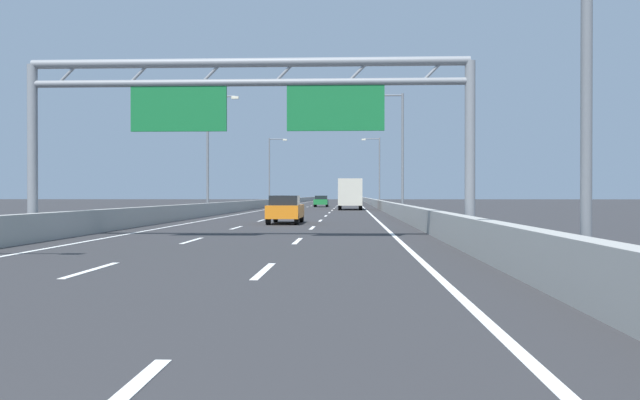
{
  "coord_description": "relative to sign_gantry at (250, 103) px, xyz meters",
  "views": [
    {
      "loc": [
        3.56,
        -1.32,
        1.57
      ],
      "look_at": [
        0.45,
        69.44,
        1.01
      ],
      "focal_mm": 38.03,
      "sensor_mm": 36.0,
      "label": 1
    }
  ],
  "objects": [
    {
      "name": "lane_dash_left_13",
      "position": [
        -1.87,
        98.22,
        -4.79
      ],
      "size": [
        0.16,
        3.0,
        0.01
      ],
      "primitive_type": "cube",
      "color": "white",
      "rests_on": "ground_plane"
    },
    {
      "name": "lane_dash_left_15",
      "position": [
        -1.87,
        116.22,
        -4.79
      ],
      "size": [
        0.16,
        3.0,
        0.01
      ],
      "primitive_type": "cube",
      "color": "white",
      "rests_on": "ground_plane"
    },
    {
      "name": "lane_dash_right_14",
      "position": [
        1.73,
        107.22,
        -4.79
      ],
      "size": [
        0.16,
        3.0,
        0.01
      ],
      "primitive_type": "cube",
      "color": "white",
      "rests_on": "ground_plane"
    },
    {
      "name": "lane_dash_right_7",
      "position": [
        1.73,
        44.22,
        -4.79
      ],
      "size": [
        0.16,
        3.0,
        0.01
      ],
      "primitive_type": "cube",
      "color": "white",
      "rests_on": "ground_plane"
    },
    {
      "name": "lane_dash_left_9",
      "position": [
        -1.87,
        62.22,
        -4.79
      ],
      "size": [
        0.16,
        3.0,
        0.01
      ],
      "primitive_type": "cube",
      "color": "white",
      "rests_on": "ground_plane"
    },
    {
      "name": "lane_dash_left_10",
      "position": [
        -1.87,
        71.22,
        -4.79
      ],
      "size": [
        0.16,
        3.0,
        0.01
      ],
      "primitive_type": "cube",
      "color": "white",
      "rests_on": "ground_plane"
    },
    {
      "name": "lane_dash_left_5",
      "position": [
        -1.87,
        26.22,
        -4.79
      ],
      "size": [
        0.16,
        3.0,
        0.01
      ],
      "primitive_type": "cube",
      "color": "white",
      "rests_on": "ground_plane"
    },
    {
      "name": "lane_dash_right_2",
      "position": [
        1.73,
        -0.78,
        -4.79
      ],
      "size": [
        0.16,
        3.0,
        0.01
      ],
      "primitive_type": "cube",
      "color": "white",
      "rests_on": "ground_plane"
    },
    {
      "name": "lane_dash_right_16",
      "position": [
        1.73,
        125.22,
        -4.79
      ],
      "size": [
        0.16,
        3.0,
        0.01
      ],
      "primitive_type": "cube",
      "color": "white",
      "rests_on": "ground_plane"
    },
    {
      "name": "lane_dash_left_11",
      "position": [
        -1.87,
        80.22,
        -4.79
      ],
      "size": [
        0.16,
        3.0,
        0.01
      ],
      "primitive_type": "cube",
      "color": "white",
      "rests_on": "ground_plane"
    },
    {
      "name": "lane_dash_right_11",
      "position": [
        1.73,
        80.22,
        -4.79
      ],
      "size": [
        0.16,
        3.0,
        0.01
      ],
      "primitive_type": "cube",
      "color": "white",
      "rests_on": "ground_plane"
    },
    {
      "name": "box_truck",
      "position": [
        3.54,
        47.15,
        -3.05
      ],
      "size": [
        2.43,
        7.65,
        3.19
      ],
      "color": "#B21E19",
      "rests_on": "ground_plane"
    },
    {
      "name": "edge_line_left",
      "position": [
        -5.32,
        65.72,
        -4.79
      ],
      "size": [
        0.16,
        176.0,
        0.01
      ],
      "primitive_type": "cube",
      "color": "white",
      "rests_on": "ground_plane"
    },
    {
      "name": "lane_dash_left_8",
      "position": [
        -1.87,
        53.22,
        -4.79
      ],
      "size": [
        0.16,
        3.0,
        0.01
      ],
      "primitive_type": "cube",
      "color": "white",
      "rests_on": "ground_plane"
    },
    {
      "name": "lane_dash_right_17",
      "position": [
        1.73,
        134.22,
        -4.79
      ],
      "size": [
        0.16,
        3.0,
        0.01
      ],
      "primitive_type": "cube",
      "color": "white",
      "rests_on": "ground_plane"
    },
    {
      "name": "lane_dash_right_8",
      "position": [
        1.73,
        53.22,
        -4.79
      ],
      "size": [
        0.16,
        3.0,
        0.01
      ],
      "primitive_type": "cube",
      "color": "white",
      "rests_on": "ground_plane"
    },
    {
      "name": "silver_car",
      "position": [
        -3.7,
        48.05,
        -4.03
      ],
      "size": [
        1.81,
        4.39,
        1.49
      ],
      "color": "#A8ADB2",
      "rests_on": "ground_plane"
    },
    {
      "name": "red_car",
      "position": [
        3.43,
        99.08,
        -4.04
      ],
      "size": [
        1.88,
        4.29,
        1.49
      ],
      "color": "red",
      "rests_on": "ground_plane"
    },
    {
      "name": "lane_dash_right_13",
      "position": [
        1.73,
        98.22,
        -4.79
      ],
      "size": [
        0.16,
        3.0,
        0.01
      ],
      "primitive_type": "cube",
      "color": "white",
      "rests_on": "ground_plane"
    },
    {
      "name": "streetlamp_left_far",
      "position": [
        -7.54,
        70.83,
        0.6
      ],
      "size": [
        2.58,
        0.28,
        9.5
      ],
      "color": "slate",
      "rests_on": "ground_plane"
    },
    {
      "name": "lane_dash_left_6",
      "position": [
        -1.87,
        35.22,
        -4.79
      ],
      "size": [
        0.16,
        3.0,
        0.01
      ],
      "primitive_type": "cube",
      "color": "white",
      "rests_on": "ground_plane"
    },
    {
      "name": "lane_dash_right_12",
      "position": [
        1.73,
        89.22,
        -4.79
      ],
      "size": [
        0.16,
        3.0,
        0.01
      ],
      "primitive_type": "cube",
      "color": "white",
      "rests_on": "ground_plane"
    },
    {
      "name": "lane_dash_left_4",
      "position": [
        -1.87,
        17.22,
        -4.79
      ],
      "size": [
        0.16,
        3.0,
        0.01
      ],
      "primitive_type": "cube",
      "color": "white",
      "rests_on": "ground_plane"
    },
    {
      "name": "ground_plane",
      "position": [
        -0.07,
        77.72,
        -4.8
      ],
      "size": [
        260.0,
        260.0,
        0.0
      ],
      "primitive_type": "plane",
      "color": "#2D2D30"
    },
    {
      "name": "lane_dash_right_6",
      "position": [
        1.73,
        35.22,
        -4.79
      ],
      "size": [
        0.16,
        3.0,
        0.01
      ],
      "primitive_type": "cube",
      "color": "white",
      "rests_on": "ground_plane"
    },
    {
      "name": "lane_dash_right_3",
      "position": [
        1.73,
        8.22,
        -4.79
      ],
      "size": [
        0.16,
        3.0,
        0.01
      ],
      "primitive_type": "cube",
      "color": "white",
      "rests_on": "ground_plane"
    },
    {
      "name": "lane_dash_left_17",
      "position": [
        -1.87,
        134.22,
        -4.79
      ],
      "size": [
        0.16,
        3.0,
        0.01
      ],
      "primitive_type": "cube",
      "color": "white",
      "rests_on": "ground_plane"
    },
    {
      "name": "lane_dash_left_12",
      "position": [
        -1.87,
        89.22,
        -4.79
      ],
      "size": [
        0.16,
        3.0,
        0.01
      ],
      "primitive_type": "cube",
      "color": "white",
      "rests_on": "ground_plane"
    },
    {
      "name": "lane_dash_left_2",
      "position": [
        -1.87,
        -0.78,
        -4.79
      ],
      "size": [
        0.16,
        3.0,
        0.01
      ],
      "primitive_type": "cube",
      "color": "white",
      "rests_on": "ground_plane"
    },
    {
      "name": "streetlamp_left_mid",
      "position": [
        -7.54,
        29.63,
        0.6
      ],
      "size": [
        2.58,
        0.28,
        9.5
      ],
      "color": "slate",
      "rests_on": "ground_plane"
    },
    {
      "name": "lane_dash_right_5",
      "position": [
        1.73,
        26.22,
        -4.79
      ],
      "size": [
        0.16,
        3.0,
        0.01
      ],
      "primitive_type": "cube",
      "color": "white",
      "rests_on": "ground_plane"
    },
    {
      "name": "streetlamp_right_far",
      "position": [
        7.39,
        70.83,
        0.6
      ],
      "size": [
        2.58,
        0.28,
        9.5
      ],
      "color": "slate",
      "rests_on": "ground_plane"
    },
    {
      "name": "lane_dash_left_14",
      "position": [
        -1.87,
        107.22,
        -4.79
      ],
      "size": [
        0.16,
        3.0,
        0.01
      ],
      "primitive_type": "cube",
      "color": "white",
      "rests_on": "ground_plane"
    },
    {
      "name": "orange_car",
      "position": [
        0.0,
        13.02,
        -4.03
      ],
      "size": [
        1.71,
        4.65,
        1.52
      ],
      "color": "orange",
      "rests_on": "ground_plane"
    },
    {
      "name": "lane_dash_right_1",
      "position": [
        1.73,
        -9.78,
        -4.79
      ],
      "size": [
        0.16,
        3.0,
        0.01
      ],
      "primitive_type": "cube",
      "color": "white",
      "rests_on": "ground_plane"
    },
    {
      "name": "lane_dash_right_9",
      "position": [
        1.73,
        62.22,
        -4.79
      ],
      "size": [
        0.16,
        3.0,
        0.01
      ],
      "primitive_type": "cube",
      "color": "white",
      "rests_on": "ground_plane"
    },
    {
      "name": "blue_car",
      "position": [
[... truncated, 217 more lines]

